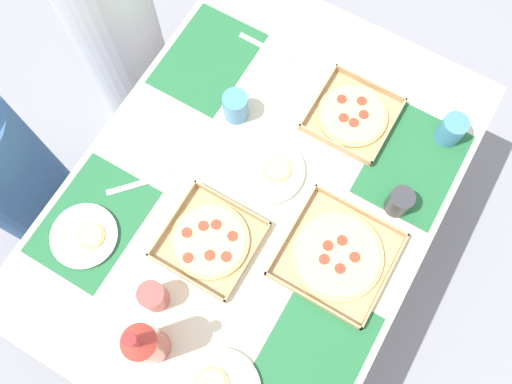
{
  "coord_description": "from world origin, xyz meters",
  "views": [
    {
      "loc": [
        -0.45,
        -0.26,
        2.26
      ],
      "look_at": [
        0.0,
        0.0,
        0.74
      ],
      "focal_mm": 37.59,
      "sensor_mm": 36.0,
      "label": 1
    }
  ],
  "objects_px": {
    "pizza_box_center": "(337,255)",
    "plate_far_right": "(85,236)",
    "diner_left_seat": "(15,182)",
    "diner_right_seat": "(120,42)",
    "plate_far_left": "(269,170)",
    "soda_bottle": "(146,344)",
    "cup_spare": "(236,106)",
    "pizza_box_corner_left": "(352,115)",
    "cup_dark": "(399,202)",
    "pizza_box_corner_right": "(210,241)",
    "cup_red": "(451,130)",
    "cup_clear_left": "(154,297)"
  },
  "relations": [
    {
      "from": "plate_far_left",
      "to": "cup_red",
      "type": "relative_size",
      "value": 2.24
    },
    {
      "from": "cup_red",
      "to": "pizza_box_corner_right",
      "type": "bearing_deg",
      "value": 145.01
    },
    {
      "from": "diner_right_seat",
      "to": "cup_dark",
      "type": "bearing_deg",
      "value": -97.48
    },
    {
      "from": "pizza_box_corner_left",
      "to": "diner_right_seat",
      "type": "distance_m",
      "value": 0.94
    },
    {
      "from": "cup_dark",
      "to": "cup_spare",
      "type": "distance_m",
      "value": 0.57
    },
    {
      "from": "plate_far_left",
      "to": "cup_dark",
      "type": "bearing_deg",
      "value": -76.67
    },
    {
      "from": "cup_red",
      "to": "diner_left_seat",
      "type": "xyz_separation_m",
      "value": [
        -0.78,
        1.2,
        -0.27
      ]
    },
    {
      "from": "pizza_box_center",
      "to": "cup_clear_left",
      "type": "height_order",
      "value": "cup_clear_left"
    },
    {
      "from": "pizza_box_corner_left",
      "to": "cup_spare",
      "type": "relative_size",
      "value": 2.51
    },
    {
      "from": "pizza_box_corner_left",
      "to": "cup_spare",
      "type": "distance_m",
      "value": 0.37
    },
    {
      "from": "cup_red",
      "to": "diner_right_seat",
      "type": "height_order",
      "value": "diner_right_seat"
    },
    {
      "from": "plate_far_right",
      "to": "cup_dark",
      "type": "relative_size",
      "value": 2.12
    },
    {
      "from": "pizza_box_corner_left",
      "to": "pizza_box_center",
      "type": "distance_m",
      "value": 0.45
    },
    {
      "from": "pizza_box_corner_left",
      "to": "pizza_box_center",
      "type": "xyz_separation_m",
      "value": [
        -0.42,
        -0.16,
        -0.0
      ]
    },
    {
      "from": "plate_far_left",
      "to": "soda_bottle",
      "type": "distance_m",
      "value": 0.62
    },
    {
      "from": "diner_right_seat",
      "to": "pizza_box_center",
      "type": "bearing_deg",
      "value": -109.16
    },
    {
      "from": "soda_bottle",
      "to": "cup_red",
      "type": "distance_m",
      "value": 1.08
    },
    {
      "from": "pizza_box_corner_right",
      "to": "diner_right_seat",
      "type": "bearing_deg",
      "value": 54.86
    },
    {
      "from": "cup_red",
      "to": "plate_far_right",
      "type": "bearing_deg",
      "value": 136.61
    },
    {
      "from": "plate_far_right",
      "to": "cup_red",
      "type": "relative_size",
      "value": 2.01
    },
    {
      "from": "cup_spare",
      "to": "pizza_box_corner_left",
      "type": "bearing_deg",
      "value": -61.51
    },
    {
      "from": "pizza_box_corner_right",
      "to": "pizza_box_center",
      "type": "xyz_separation_m",
      "value": [
        0.15,
        -0.34,
        -0.0
      ]
    },
    {
      "from": "plate_far_left",
      "to": "diner_left_seat",
      "type": "xyz_separation_m",
      "value": [
        -0.4,
        0.78,
        -0.23
      ]
    },
    {
      "from": "pizza_box_center",
      "to": "plate_far_left",
      "type": "relative_size",
      "value": 1.39
    },
    {
      "from": "pizza_box_center",
      "to": "plate_far_right",
      "type": "bearing_deg",
      "value": 115.68
    },
    {
      "from": "cup_spare",
      "to": "diner_left_seat",
      "type": "xyz_separation_m",
      "value": [
        -0.52,
        0.6,
        -0.27
      ]
    },
    {
      "from": "pizza_box_corner_left",
      "to": "cup_clear_left",
      "type": "bearing_deg",
      "value": 164.56
    },
    {
      "from": "pizza_box_corner_left",
      "to": "cup_dark",
      "type": "xyz_separation_m",
      "value": [
        -0.2,
        -0.25,
        0.03
      ]
    },
    {
      "from": "cup_dark",
      "to": "cup_spare",
      "type": "relative_size",
      "value": 0.93
    },
    {
      "from": "pizza_box_corner_right",
      "to": "pizza_box_corner_left",
      "type": "distance_m",
      "value": 0.6
    },
    {
      "from": "cup_dark",
      "to": "plate_far_right",
      "type": "bearing_deg",
      "value": 125.97
    },
    {
      "from": "plate_far_left",
      "to": "soda_bottle",
      "type": "height_order",
      "value": "soda_bottle"
    },
    {
      "from": "plate_far_left",
      "to": "cup_red",
      "type": "distance_m",
      "value": 0.57
    },
    {
      "from": "pizza_box_corner_right",
      "to": "cup_clear_left",
      "type": "distance_m",
      "value": 0.23
    },
    {
      "from": "pizza_box_corner_right",
      "to": "pizza_box_corner_left",
      "type": "height_order",
      "value": "same"
    },
    {
      "from": "pizza_box_corner_right",
      "to": "cup_spare",
      "type": "distance_m",
      "value": 0.42
    },
    {
      "from": "plate_far_left",
      "to": "diner_left_seat",
      "type": "bearing_deg",
      "value": 117.16
    },
    {
      "from": "pizza_box_center",
      "to": "soda_bottle",
      "type": "height_order",
      "value": "soda_bottle"
    },
    {
      "from": "pizza_box_corner_left",
      "to": "diner_right_seat",
      "type": "relative_size",
      "value": 0.21
    },
    {
      "from": "diner_left_seat",
      "to": "diner_right_seat",
      "type": "height_order",
      "value": "diner_right_seat"
    },
    {
      "from": "pizza_box_corner_right",
      "to": "pizza_box_center",
      "type": "height_order",
      "value": "same"
    },
    {
      "from": "pizza_box_corner_right",
      "to": "cup_red",
      "type": "distance_m",
      "value": 0.8
    },
    {
      "from": "pizza_box_center",
      "to": "diner_right_seat",
      "type": "bearing_deg",
      "value": 70.84
    },
    {
      "from": "pizza_box_center",
      "to": "diner_left_seat",
      "type": "distance_m",
      "value": 1.14
    },
    {
      "from": "cup_spare",
      "to": "plate_far_right",
      "type": "bearing_deg",
      "value": 162.83
    },
    {
      "from": "pizza_box_center",
      "to": "cup_red",
      "type": "distance_m",
      "value": 0.53
    },
    {
      "from": "diner_left_seat",
      "to": "cup_dark",
      "type": "bearing_deg",
      "value": -67.1
    },
    {
      "from": "cup_red",
      "to": "diner_left_seat",
      "type": "height_order",
      "value": "diner_left_seat"
    },
    {
      "from": "cup_clear_left",
      "to": "diner_right_seat",
      "type": "relative_size",
      "value": 0.09
    },
    {
      "from": "cup_red",
      "to": "pizza_box_center",
      "type": "bearing_deg",
      "value": 166.56
    }
  ]
}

